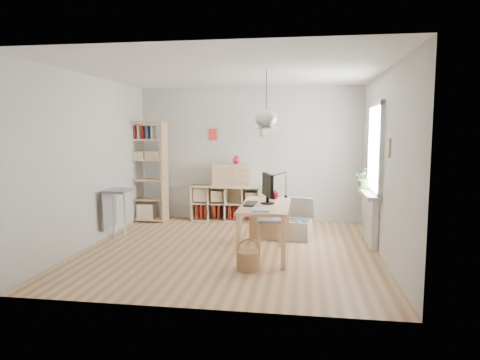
# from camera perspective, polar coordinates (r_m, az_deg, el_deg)

# --- Properties ---
(ground) EXTENTS (4.50, 4.50, 0.00)m
(ground) POSITION_cam_1_polar(r_m,az_deg,el_deg) (6.73, -1.23, -9.20)
(ground) COLOR tan
(ground) RESTS_ON ground
(room_shell) EXTENTS (4.50, 4.50, 4.50)m
(room_shell) POSITION_cam_1_polar(r_m,az_deg,el_deg) (6.25, 3.51, 8.13)
(room_shell) COLOR silver
(room_shell) RESTS_ON ground
(window_unit) EXTENTS (0.07, 1.16, 1.46)m
(window_unit) POSITION_cam_1_polar(r_m,az_deg,el_deg) (7.07, 17.71, 4.01)
(window_unit) COLOR white
(window_unit) RESTS_ON ground
(radiator) EXTENTS (0.10, 0.80, 0.80)m
(radiator) POSITION_cam_1_polar(r_m,az_deg,el_deg) (7.21, 17.10, -5.15)
(radiator) COLOR silver
(radiator) RESTS_ON ground
(windowsill) EXTENTS (0.22, 1.20, 0.06)m
(windowsill) POSITION_cam_1_polar(r_m,az_deg,el_deg) (7.13, 16.82, -1.76)
(windowsill) COLOR silver
(windowsill) RESTS_ON radiator
(desk) EXTENTS (0.70, 1.50, 0.75)m
(desk) POSITION_cam_1_polar(r_m,az_deg,el_deg) (6.36, 3.42, -4.06)
(desk) COLOR #DAAF7D
(desk) RESTS_ON ground
(cube_shelf) EXTENTS (1.40, 0.38, 0.72)m
(cube_shelf) POSITION_cam_1_polar(r_m,az_deg,el_deg) (8.74, -1.99, -3.49)
(cube_shelf) COLOR beige
(cube_shelf) RESTS_ON ground
(tall_bookshelf) EXTENTS (0.80, 0.38, 2.00)m
(tall_bookshelf) POSITION_cam_1_polar(r_m,az_deg,el_deg) (8.79, -12.44, 1.61)
(tall_bookshelf) COLOR #DAAF7D
(tall_bookshelf) RESTS_ON ground
(side_table) EXTENTS (0.40, 0.55, 0.85)m
(side_table) POSITION_cam_1_polar(r_m,az_deg,el_deg) (7.51, -16.30, -2.57)
(side_table) COLOR #979799
(side_table) RESTS_ON ground
(chair) EXTENTS (0.43, 0.43, 0.78)m
(chair) POSITION_cam_1_polar(r_m,az_deg,el_deg) (6.95, 3.91, -4.94)
(chair) COLOR #979799
(chair) RESTS_ON ground
(wicker_basket) EXTENTS (0.31, 0.31, 0.43)m
(wicker_basket) POSITION_cam_1_polar(r_m,az_deg,el_deg) (5.73, 1.16, -10.61)
(wicker_basket) COLOR #B07A4F
(wicker_basket) RESTS_ON ground
(storage_chest) EXTENTS (0.76, 0.82, 0.67)m
(storage_chest) POSITION_cam_1_polar(r_m,az_deg,el_deg) (7.40, 6.99, -6.01)
(storage_chest) COLOR beige
(storage_chest) RESTS_ON ground
(monitor) EXTENTS (0.21, 0.51, 0.45)m
(monitor) POSITION_cam_1_polar(r_m,az_deg,el_deg) (6.35, 3.71, -0.91)
(monitor) COLOR black
(monitor) RESTS_ON desk
(keyboard) EXTENTS (0.17, 0.42, 0.02)m
(keyboard) POSITION_cam_1_polar(r_m,az_deg,el_deg) (6.32, 1.40, -3.17)
(keyboard) COLOR black
(keyboard) RESTS_ON desk
(task_lamp) EXTENTS (0.37, 0.14, 0.40)m
(task_lamp) POSITION_cam_1_polar(r_m,az_deg,el_deg) (6.91, 4.63, -0.16)
(task_lamp) COLOR black
(task_lamp) RESTS_ON desk
(yarn_ball) EXTENTS (0.15, 0.15, 0.15)m
(yarn_ball) POSITION_cam_1_polar(r_m,az_deg,el_deg) (6.75, 4.53, -1.99)
(yarn_ball) COLOR #520A13
(yarn_ball) RESTS_ON desk
(paper_tray) EXTENTS (0.25, 0.30, 0.03)m
(paper_tray) POSITION_cam_1_polar(r_m,az_deg,el_deg) (5.83, 2.80, -3.96)
(paper_tray) COLOR silver
(paper_tray) RESTS_ON desk
(drawer_chest) EXTENTS (0.79, 0.38, 0.45)m
(drawer_chest) POSITION_cam_1_polar(r_m,az_deg,el_deg) (8.58, -0.99, 0.67)
(drawer_chest) COLOR beige
(drawer_chest) RESTS_ON cube_shelf
(red_vase) EXTENTS (0.14, 0.14, 0.17)m
(red_vase) POSITION_cam_1_polar(r_m,az_deg,el_deg) (8.54, -0.55, 2.72)
(red_vase) COLOR #A80E24
(red_vase) RESTS_ON drawer_chest
(potted_plant) EXTENTS (0.33, 0.29, 0.36)m
(potted_plant) POSITION_cam_1_polar(r_m,az_deg,el_deg) (7.44, 16.34, 0.23)
(potted_plant) COLOR #3E712A
(potted_plant) RESTS_ON windowsill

